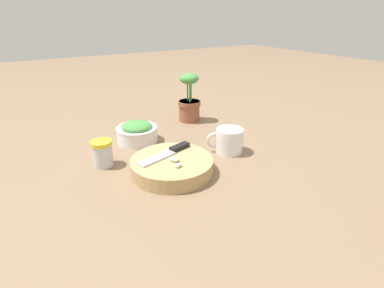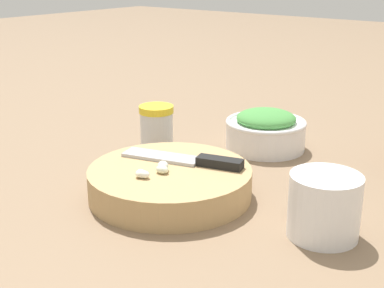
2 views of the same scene
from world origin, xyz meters
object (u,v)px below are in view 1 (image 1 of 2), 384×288
(potted_herb, at_px, (189,102))
(coffee_mug, at_px, (229,140))
(garlic_cloves, at_px, (176,162))
(chef_knife, at_px, (168,152))
(herb_bowl, at_px, (137,132))
(spice_jar, at_px, (102,153))
(cutting_board, at_px, (172,166))

(potted_herb, bearing_deg, coffee_mug, -8.28)
(garlic_cloves, bearing_deg, coffee_mug, 103.95)
(chef_knife, xyz_separation_m, herb_bowl, (-0.23, -0.01, -0.01))
(herb_bowl, bearing_deg, potted_herb, 109.19)
(garlic_cloves, xyz_separation_m, potted_herb, (-0.38, 0.27, 0.03))
(herb_bowl, distance_m, spice_jar, 0.19)
(garlic_cloves, height_order, potted_herb, potted_herb)
(potted_herb, bearing_deg, spice_jar, -63.48)
(herb_bowl, relative_size, spice_jar, 1.83)
(spice_jar, bearing_deg, herb_bowl, 127.26)
(garlic_cloves, bearing_deg, chef_knife, 171.40)
(garlic_cloves, relative_size, spice_jar, 0.76)
(herb_bowl, bearing_deg, cutting_board, -0.20)
(potted_herb, bearing_deg, garlic_cloves, -35.25)
(coffee_mug, height_order, potted_herb, potted_herb)
(garlic_cloves, height_order, herb_bowl, herb_bowl)
(herb_bowl, distance_m, potted_herb, 0.29)
(chef_knife, distance_m, garlic_cloves, 0.07)
(cutting_board, xyz_separation_m, chef_knife, (-0.04, 0.01, 0.03))
(garlic_cloves, height_order, spice_jar, spice_jar)
(cutting_board, height_order, coffee_mug, coffee_mug)
(garlic_cloves, relative_size, herb_bowl, 0.42)
(cutting_board, relative_size, chef_knife, 1.26)
(chef_knife, bearing_deg, spice_jar, 40.44)
(herb_bowl, bearing_deg, coffee_mug, 43.04)
(garlic_cloves, distance_m, herb_bowl, 0.29)
(herb_bowl, xyz_separation_m, coffee_mug, (0.23, 0.22, 0.00))
(chef_knife, bearing_deg, coffee_mug, -108.01)
(cutting_board, xyz_separation_m, potted_herb, (-0.35, 0.27, 0.06))
(garlic_cloves, relative_size, coffee_mug, 0.54)
(potted_herb, bearing_deg, herb_bowl, -70.81)
(cutting_board, distance_m, herb_bowl, 0.26)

